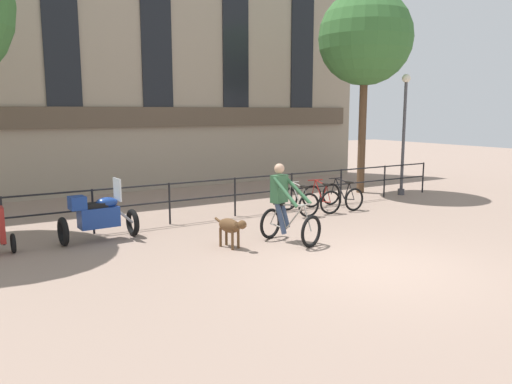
% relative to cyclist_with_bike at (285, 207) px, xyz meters
% --- Properties ---
extents(ground_plane, '(60.00, 60.00, 0.00)m').
position_rel_cyclist_with_bike_xyz_m(ground_plane, '(0.40, -2.29, -0.76)').
color(ground_plane, gray).
extents(canal_railing, '(15.05, 0.05, 1.05)m').
position_rel_cyclist_with_bike_xyz_m(canal_railing, '(0.40, 2.91, -0.05)').
color(canal_railing, black).
rests_on(canal_railing, ground_plane).
extents(building_facade, '(18.00, 0.72, 9.15)m').
position_rel_cyclist_with_bike_xyz_m(building_facade, '(0.40, 8.70, 3.79)').
color(building_facade, gray).
rests_on(building_facade, ground_plane).
extents(cyclist_with_bike, '(0.99, 1.32, 1.70)m').
position_rel_cyclist_with_bike_xyz_m(cyclist_with_bike, '(0.00, 0.00, 0.00)').
color(cyclist_with_bike, black).
rests_on(cyclist_with_bike, ground_plane).
extents(dog, '(0.38, 0.96, 0.64)m').
position_rel_cyclist_with_bike_xyz_m(dog, '(-1.24, 0.18, -0.31)').
color(dog, brown).
rests_on(dog, ground_plane).
extents(parked_motorcycle, '(1.67, 0.71, 1.35)m').
position_rel_cyclist_with_bike_xyz_m(parked_motorcycle, '(-3.42, 2.20, -0.20)').
color(parked_motorcycle, black).
rests_on(parked_motorcycle, ground_plane).
extents(parked_bicycle_near_lamp, '(0.73, 1.15, 0.86)m').
position_rel_cyclist_with_bike_xyz_m(parked_bicycle_near_lamp, '(2.02, 2.26, -0.41)').
color(parked_bicycle_near_lamp, black).
rests_on(parked_bicycle_near_lamp, ground_plane).
extents(parked_bicycle_mid_left, '(0.83, 1.20, 0.86)m').
position_rel_cyclist_with_bike_xyz_m(parked_bicycle_mid_left, '(2.83, 2.26, -0.41)').
color(parked_bicycle_mid_left, black).
rests_on(parked_bicycle_mid_left, ground_plane).
extents(parked_bicycle_mid_right, '(0.70, 1.14, 0.86)m').
position_rel_cyclist_with_bike_xyz_m(parked_bicycle_mid_right, '(3.63, 2.26, -0.41)').
color(parked_bicycle_mid_right, black).
rests_on(parked_bicycle_mid_right, ground_plane).
extents(street_lamp, '(0.28, 0.28, 4.01)m').
position_rel_cyclist_with_bike_xyz_m(street_lamp, '(6.89, 2.97, 1.50)').
color(street_lamp, '#424247').
rests_on(street_lamp, ground_plane).
extents(tree_canalside_right, '(3.14, 3.14, 6.79)m').
position_rel_cyclist_with_bike_xyz_m(tree_canalside_right, '(6.07, 4.07, 4.43)').
color(tree_canalside_right, brown).
rests_on(tree_canalside_right, ground_plane).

